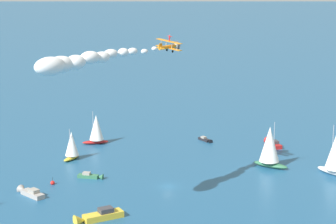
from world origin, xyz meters
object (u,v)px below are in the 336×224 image
(motorboat_outer_ring_c, at_px, (272,143))
(wingwalker_lead, at_px, (170,37))
(motorboat_inshore, at_px, (30,192))
(sailboat_mid_cluster, at_px, (96,129))
(marker_buoy, at_px, (53,183))
(motorboat_ahead, at_px, (92,176))
(sailboat_outer_ring_a, at_px, (336,153))
(biplane_lead, at_px, (169,46))
(sailboat_near_centre, at_px, (72,145))
(sailboat_offshore, at_px, (270,146))
(motorboat_trailing, at_px, (206,140))
(motorboat_outer_ring_e, at_px, (97,217))

(motorboat_outer_ring_c, distance_m, wingwalker_lead, 61.80)
(motorboat_inshore, height_order, motorboat_outer_ring_c, motorboat_outer_ring_c)
(sailboat_mid_cluster, height_order, marker_buoy, sailboat_mid_cluster)
(motorboat_ahead, distance_m, sailboat_outer_ring_a, 64.82)
(sailboat_mid_cluster, bearing_deg, motorboat_ahead, -97.63)
(sailboat_outer_ring_a, distance_m, biplane_lead, 53.91)
(motorboat_outer_ring_c, bearing_deg, sailboat_near_centre, -177.88)
(motorboat_inshore, bearing_deg, sailboat_outer_ring_a, -0.28)
(sailboat_near_centre, xyz_separation_m, wingwalker_lead, (22.72, -28.40, 33.40))
(sailboat_offshore, distance_m, marker_buoy, 59.45)
(sailboat_mid_cluster, distance_m, biplane_lead, 54.97)
(motorboat_ahead, bearing_deg, marker_buoy, -163.86)
(sailboat_offshore, distance_m, sailboat_outer_ring_a, 17.83)
(sailboat_near_centre, height_order, motorboat_trailing, sailboat_near_centre)
(motorboat_inshore, bearing_deg, sailboat_near_centre, 67.00)
(sailboat_near_centre, height_order, motorboat_outer_ring_c, sailboat_near_centre)
(sailboat_offshore, distance_m, motorboat_outer_ring_e, 58.14)
(motorboat_outer_ring_e, xyz_separation_m, biplane_lead, (19.95, 18.66, 34.60))
(motorboat_outer_ring_c, bearing_deg, motorboat_outer_ring_e, -140.22)
(motorboat_ahead, distance_m, motorboat_outer_ring_e, 28.95)
(sailboat_offshore, distance_m, sailboat_mid_cluster, 55.66)
(motorboat_ahead, height_order, wingwalker_lead, wingwalker_lead)
(motorboat_ahead, xyz_separation_m, marker_buoy, (-10.18, -2.95, -0.14))
(sailboat_outer_ring_a, xyz_separation_m, motorboat_outer_ring_e, (-65.17, -18.68, -5.25))
(motorboat_ahead, relative_size, sailboat_mid_cluster, 0.67)
(sailboat_near_centre, distance_m, motorboat_inshore, 30.42)
(motorboat_inshore, height_order, sailboat_mid_cluster, sailboat_mid_cluster)
(motorboat_trailing, height_order, biplane_lead, biplane_lead)
(sailboat_offshore, bearing_deg, motorboat_inshore, -171.62)
(motorboat_trailing, bearing_deg, marker_buoy, -146.81)
(sailboat_near_centre, relative_size, motorboat_outer_ring_c, 1.01)
(biplane_lead, bearing_deg, sailboat_offshore, 18.13)
(motorboat_outer_ring_c, bearing_deg, motorboat_ahead, -160.64)
(sailboat_near_centre, distance_m, motorboat_outer_ring_e, 47.08)
(sailboat_near_centre, relative_size, sailboat_mid_cluster, 0.89)
(motorboat_outer_ring_e, distance_m, marker_buoy, 27.42)
(wingwalker_lead, bearing_deg, motorboat_outer_ring_e, -137.41)
(sailboat_offshore, distance_m, motorboat_outer_ring_c, 22.91)
(sailboat_near_centre, height_order, wingwalker_lead, wingwalker_lead)
(sailboat_mid_cluster, height_order, biplane_lead, biplane_lead)
(sailboat_offshore, distance_m, motorboat_trailing, 31.54)
(motorboat_outer_ring_c, bearing_deg, marker_buoy, -161.12)
(sailboat_near_centre, distance_m, wingwalker_lead, 49.38)
(motorboat_ahead, bearing_deg, sailboat_outer_ring_a, -9.12)
(sailboat_near_centre, relative_size, sailboat_outer_ring_a, 0.69)
(motorboat_trailing, height_order, marker_buoy, marker_buoy)
(motorboat_ahead, xyz_separation_m, sailboat_mid_cluster, (4.43, 33.08, 4.21))
(sailboat_mid_cluster, height_order, wingwalker_lead, wingwalker_lead)
(sailboat_near_centre, bearing_deg, sailboat_mid_cluster, 60.79)
(sailboat_offshore, height_order, biplane_lead, biplane_lead)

